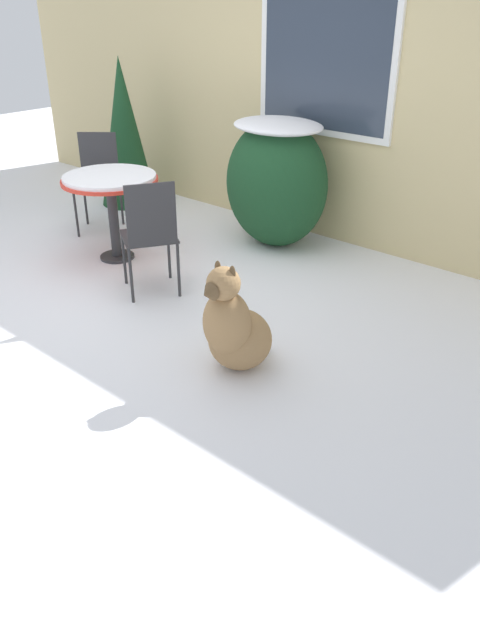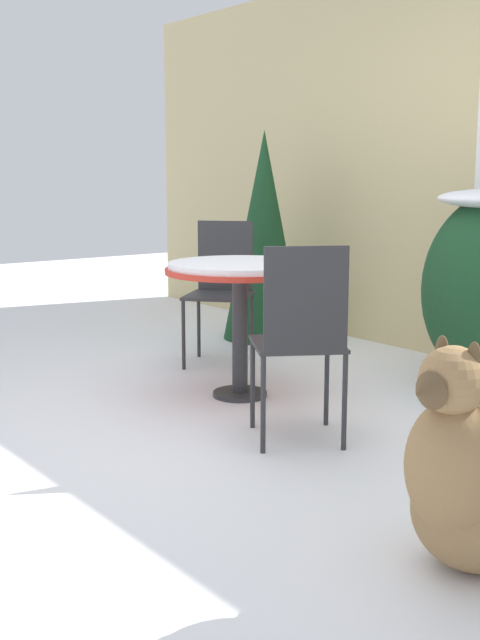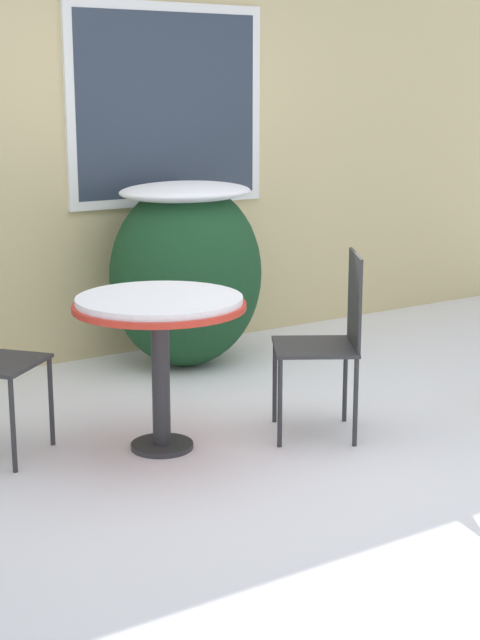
{
  "view_description": "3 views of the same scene",
  "coord_description": "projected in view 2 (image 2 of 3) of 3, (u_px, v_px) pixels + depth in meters",
  "views": [
    {
      "loc": [
        3.79,
        -2.81,
        2.2
      ],
      "look_at": [
        1.5,
        -0.19,
        0.34
      ],
      "focal_mm": 35.0,
      "sensor_mm": 36.0,
      "label": 1
    },
    {
      "loc": [
        2.94,
        -2.26,
        1.25
      ],
      "look_at": [
        -0.56,
        0.45,
        0.44
      ],
      "focal_mm": 45.0,
      "sensor_mm": 36.0,
      "label": 2
    },
    {
      "loc": [
        -2.74,
        -3.59,
        1.74
      ],
      "look_at": [
        0.0,
        0.6,
        0.55
      ],
      "focal_mm": 55.0,
      "sensor_mm": 36.0,
      "label": 3
    }
  ],
  "objects": [
    {
      "name": "ground_plane",
      "position": [
        237.0,
        436.0,
        3.88
      ],
      "size": [
        16.0,
        16.0,
        0.0
      ],
      "primitive_type": "plane",
      "color": "white"
    },
    {
      "name": "evergreen_bush",
      "position": [
        264.0,
        236.0,
        6.08
      ],
      "size": [
        0.62,
        0.62,
        1.57
      ],
      "color": "#194223",
      "rests_on": "ground_plane"
    },
    {
      "name": "patio_table",
      "position": [
        240.0,
        281.0,
        4.46
      ],
      "size": [
        0.84,
        0.84,
        0.77
      ],
      "color": "#2D2D30",
      "rests_on": "ground_plane"
    },
    {
      "name": "patio_chair_near_table",
      "position": [
        221.0,
        285.0,
        5.33
      ],
      "size": [
        0.58,
        0.58,
        0.94
      ],
      "rotation": [
        0.0,
        0.0,
        0.7
      ],
      "color": "#2D2D30",
      "rests_on": "ground_plane"
    },
    {
      "name": "patio_chair_far_side",
      "position": [
        300.0,
        335.0,
        3.68
      ],
      "size": [
        0.56,
        0.56,
        0.94
      ],
      "rotation": [
        0.0,
        0.0,
        4.17
      ],
      "color": "#2D2D30",
      "rests_on": "ground_plane"
    },
    {
      "name": "dog",
      "position": [
        467.0,
        485.0,
        2.51
      ],
      "size": [
        0.42,
        0.61,
        0.77
      ],
      "rotation": [
        0.0,
        0.0,
        0.01
      ],
      "color": "#937047",
      "rests_on": "ground_plane"
    }
  ]
}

